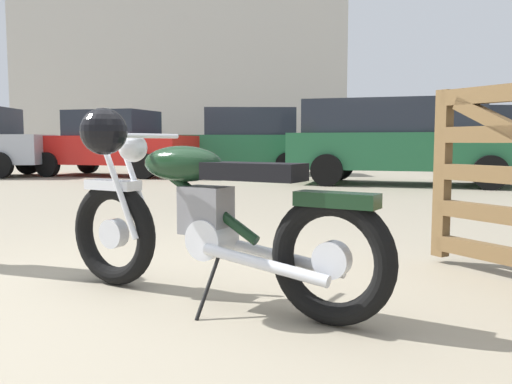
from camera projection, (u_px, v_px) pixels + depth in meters
name	position (u px, v px, depth m)	size (l,w,h in m)	color
ground_plane	(141.00, 302.00, 2.97)	(80.00, 80.00, 0.00)	gray
vintage_motorcycle	(198.00, 214.00, 2.92)	(1.94, 0.97, 1.07)	black
silver_sedan_mid	(113.00, 143.00, 13.80)	(4.45, 2.51, 1.67)	black
white_estate_far	(401.00, 139.00, 11.02)	(4.94, 2.60, 1.74)	black
red_hatchback_near	(244.00, 140.00, 14.72)	(4.08, 2.21, 1.78)	black
industrial_building	(193.00, 62.00, 29.40)	(16.63, 10.46, 19.79)	beige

